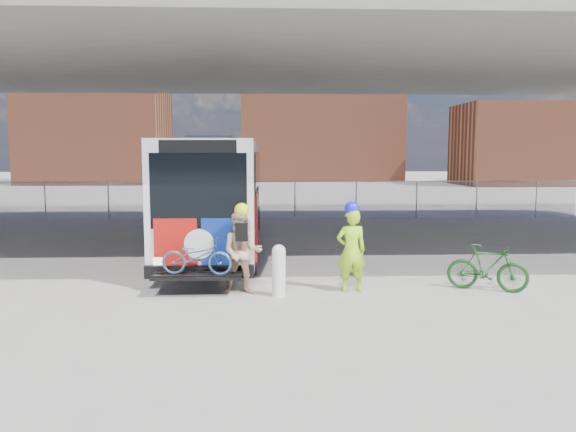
{
  "coord_description": "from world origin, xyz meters",
  "views": [
    {
      "loc": [
        -0.46,
        -15.23,
        3.22
      ],
      "look_at": [
        0.13,
        -0.95,
        1.6
      ],
      "focal_mm": 35.0,
      "sensor_mm": 36.0,
      "label": 1
    }
  ],
  "objects": [
    {
      "name": "chainlink_fence",
      "position": [
        0.0,
        12.0,
        1.42
      ],
      "size": [
        30.0,
        0.06,
        30.0
      ],
      "color": "gray",
      "rests_on": "ground"
    },
    {
      "name": "bollard",
      "position": [
        -0.16,
        -2.88,
        0.63
      ],
      "size": [
        0.31,
        0.31,
        1.18
      ],
      "color": "silver",
      "rests_on": "ground"
    },
    {
      "name": "brick_buildings",
      "position": [
        1.23,
        48.23,
        5.42
      ],
      "size": [
        54.0,
        22.0,
        12.0
      ],
      "color": "brown",
      "rests_on": "ground"
    },
    {
      "name": "cyclist_hivis",
      "position": [
        1.53,
        -2.51,
        1.02
      ],
      "size": [
        0.75,
        0.55,
        2.11
      ],
      "rotation": [
        0.0,
        0.0,
        3.27
      ],
      "color": "#A9F319",
      "rests_on": "ground"
    },
    {
      "name": "smokestack",
      "position": [
        14.0,
        55.0,
        12.5
      ],
      "size": [
        2.2,
        2.2,
        25.0
      ],
      "primitive_type": "cylinder",
      "color": "brown",
      "rests_on": "ground"
    },
    {
      "name": "overpass",
      "position": [
        0.0,
        4.0,
        6.54
      ],
      "size": [
        40.0,
        16.0,
        7.95
      ],
      "color": "#605E59",
      "rests_on": "ground"
    },
    {
      "name": "bus",
      "position": [
        -2.0,
        3.83,
        2.11
      ],
      "size": [
        2.67,
        12.94,
        3.69
      ],
      "color": "silver",
      "rests_on": "ground"
    },
    {
      "name": "bike_parked",
      "position": [
        4.72,
        -2.57,
        0.55
      ],
      "size": [
        1.87,
        1.25,
        1.1
      ],
      "primitive_type": "imported",
      "rotation": [
        0.0,
        0.0,
        1.13
      ],
      "color": "#164619",
      "rests_on": "ground"
    },
    {
      "name": "cyclist_tan",
      "position": [
        -0.99,
        -2.62,
        0.99
      ],
      "size": [
        0.93,
        0.72,
        2.09
      ],
      "rotation": [
        0.0,
        0.0,
        0.0
      ],
      "color": "tan",
      "rests_on": "ground"
    },
    {
      "name": "ground",
      "position": [
        0.0,
        0.0,
        0.0
      ],
      "size": [
        160.0,
        160.0,
        0.0
      ],
      "primitive_type": "plane",
      "color": "#9E9991",
      "rests_on": "ground"
    }
  ]
}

